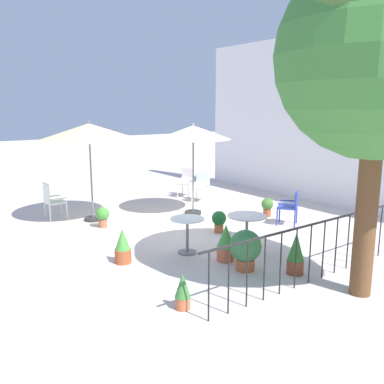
# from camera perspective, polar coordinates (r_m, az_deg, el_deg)

# --- Properties ---
(ground_plane) EXTENTS (60.00, 60.00, 0.00)m
(ground_plane) POSITION_cam_1_polar(r_m,az_deg,el_deg) (9.96, 0.51, -5.08)
(ground_plane) COLOR beige
(villa_facade) EXTENTS (9.87, 0.30, 4.97)m
(villa_facade) POSITION_cam_1_polar(r_m,az_deg,el_deg) (13.01, 17.92, 9.40)
(villa_facade) COLOR white
(villa_facade) RESTS_ON ground
(terrace_railing) EXTENTS (0.03, 5.28, 1.01)m
(terrace_railing) POSITION_cam_1_polar(r_m,az_deg,el_deg) (7.35, 17.58, -6.22)
(terrace_railing) COLOR black
(terrace_railing) RESTS_ON ground
(patio_umbrella_0) EXTENTS (1.98, 1.98, 2.43)m
(patio_umbrella_0) POSITION_cam_1_polar(r_m,az_deg,el_deg) (10.99, 0.16, 8.01)
(patio_umbrella_0) COLOR #2D2D2D
(patio_umbrella_0) RESTS_ON ground
(patio_umbrella_1) EXTENTS (2.47, 2.47, 2.51)m
(patio_umbrella_1) POSITION_cam_1_polar(r_m,az_deg,el_deg) (10.65, -13.88, 7.93)
(patio_umbrella_1) COLOR #2D2D2D
(patio_umbrella_1) RESTS_ON ground
(cafe_table_0) EXTENTS (0.80, 0.80, 0.72)m
(cafe_table_0) POSITION_cam_1_polar(r_m,az_deg,el_deg) (8.51, 7.49, -4.57)
(cafe_table_0) COLOR silver
(cafe_table_0) RESTS_ON ground
(cafe_table_1) EXTENTS (0.67, 0.67, 0.72)m
(cafe_table_1) POSITION_cam_1_polar(r_m,az_deg,el_deg) (8.24, -0.65, -5.07)
(cafe_table_1) COLOR white
(cafe_table_1) RESTS_ON ground
(patio_chair_0) EXTENTS (0.62, 0.62, 0.86)m
(patio_chair_0) POSITION_cam_1_polar(r_m,az_deg,el_deg) (12.76, 1.31, 0.93)
(patio_chair_0) COLOR white
(patio_chair_0) RESTS_ON ground
(patio_chair_1) EXTENTS (0.47, 0.47, 0.95)m
(patio_chair_1) POSITION_cam_1_polar(r_m,az_deg,el_deg) (11.31, -18.61, -0.90)
(patio_chair_1) COLOR silver
(patio_chair_1) RESTS_ON ground
(patio_chair_2) EXTENTS (0.63, 0.65, 0.90)m
(patio_chair_2) POSITION_cam_1_polar(r_m,az_deg,el_deg) (13.46, -0.77, 1.58)
(patio_chair_2) COLOR silver
(patio_chair_2) RESTS_ON ground
(patio_chair_3) EXTENTS (0.62, 0.62, 0.84)m
(patio_chair_3) POSITION_cam_1_polar(r_m,az_deg,el_deg) (10.48, 13.31, -1.76)
(patio_chair_3) COLOR #293DA1
(patio_chair_3) RESTS_ON ground
(potted_plant_0) EXTENTS (0.34, 0.34, 0.71)m
(potted_plant_0) POSITION_cam_1_polar(r_m,az_deg,el_deg) (7.91, 4.63, -6.90)
(potted_plant_0) COLOR #C76441
(potted_plant_0) RESTS_ON ground
(potted_plant_1) EXTENTS (0.31, 0.31, 0.67)m
(potted_plant_1) POSITION_cam_1_polar(r_m,az_deg,el_deg) (7.90, -9.44, -7.35)
(potted_plant_1) COLOR #AA502A
(potted_plant_1) RESTS_ON ground
(potted_plant_2) EXTENTS (0.32, 0.32, 0.50)m
(potted_plant_2) POSITION_cam_1_polar(r_m,az_deg,el_deg) (10.26, -12.11, -3.19)
(potted_plant_2) COLOR #AE6141
(potted_plant_2) RESTS_ON ground
(potted_plant_3) EXTENTS (0.34, 0.34, 0.51)m
(potted_plant_3) POSITION_cam_1_polar(r_m,az_deg,el_deg) (9.65, 3.70, -3.85)
(potted_plant_3) COLOR #B76435
(potted_plant_3) RESTS_ON ground
(potted_plant_4) EXTENTS (0.57, 0.57, 0.73)m
(potted_plant_4) POSITION_cam_1_polar(r_m,az_deg,el_deg) (7.50, 7.35, -7.55)
(potted_plant_4) COLOR #B1592F
(potted_plant_4) RESTS_ON ground
(potted_plant_5) EXTENTS (0.30, 0.30, 0.76)m
(potted_plant_5) POSITION_cam_1_polar(r_m,az_deg,el_deg) (7.50, 13.98, -8.15)
(potted_plant_5) COLOR brown
(potted_plant_5) RESTS_ON ground
(potted_plant_6) EXTENTS (0.32, 0.32, 0.50)m
(potted_plant_6) POSITION_cam_1_polar(r_m,az_deg,el_deg) (11.19, 10.23, -1.88)
(potted_plant_6) COLOR #A24D31
(potted_plant_6) RESTS_ON ground
(potted_plant_7) EXTENTS (0.23, 0.23, 0.55)m
(potted_plant_7) POSITION_cam_1_polar(r_m,az_deg,el_deg) (6.13, -1.29, -13.32)
(potted_plant_7) COLOR #BE643B
(potted_plant_7) RESTS_ON ground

